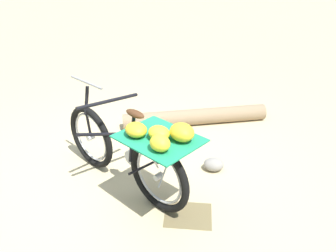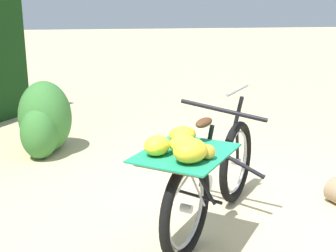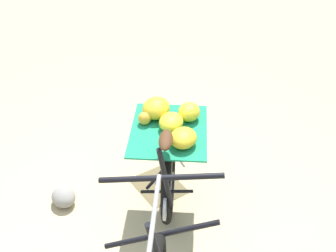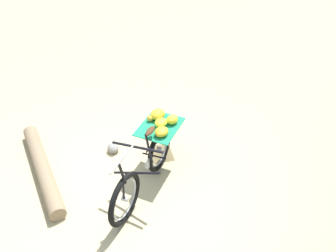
# 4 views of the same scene
# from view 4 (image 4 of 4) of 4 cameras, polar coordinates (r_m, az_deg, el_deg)

# --- Properties ---
(ground_plane) EXTENTS (60.00, 60.00, 0.00)m
(ground_plane) POSITION_cam_4_polar(r_m,az_deg,el_deg) (4.65, -5.31, -11.85)
(ground_plane) COLOR #C6B284
(bicycle) EXTENTS (1.59, 1.32, 1.03)m
(bicycle) POSITION_cam_4_polar(r_m,az_deg,el_deg) (4.41, -3.66, -6.00)
(bicycle) COLOR black
(bicycle) RESTS_ON ground_plane
(fallen_log) EXTENTS (2.02, 0.75, 0.22)m
(fallen_log) POSITION_cam_4_polar(r_m,az_deg,el_deg) (5.19, -21.94, -6.96)
(fallen_log) COLOR #937A5B
(fallen_log) RESTS_ON ground_plane
(path_stone) EXTENTS (0.22, 0.19, 0.14)m
(path_stone) POSITION_cam_4_polar(r_m,az_deg,el_deg) (5.29, -9.95, -3.94)
(path_stone) COLOR gray
(path_stone) RESTS_ON ground_plane
(leaf_litter_patch) EXTENTS (0.44, 0.36, 0.01)m
(leaf_litter_patch) POSITION_cam_4_polar(r_m,az_deg,el_deg) (5.21, -1.26, -4.99)
(leaf_litter_patch) COLOR olive
(leaf_litter_patch) RESTS_ON ground_plane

